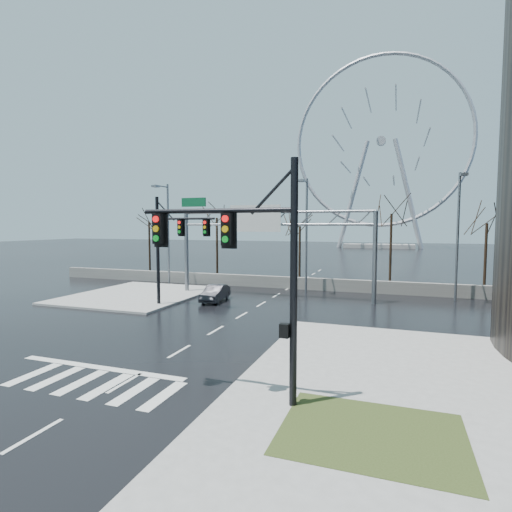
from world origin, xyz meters
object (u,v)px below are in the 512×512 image
at_px(sign_gantry, 269,235).
at_px(ferris_wheel, 381,148).
at_px(signal_mast_far, 171,241).
at_px(signal_mast_near, 253,258).
at_px(car, 215,293).

bearing_deg(sign_gantry, ferris_wheel, 86.16).
relative_size(signal_mast_far, sign_gantry, 0.49).
relative_size(signal_mast_near, sign_gantry, 0.49).
xyz_separation_m(signal_mast_far, car, (2.06, 3.02, -4.21)).
xyz_separation_m(signal_mast_near, signal_mast_far, (-11.01, 13.00, -0.04)).
bearing_deg(signal_mast_near, car, 119.18).
height_order(signal_mast_near, car, signal_mast_near).
distance_m(signal_mast_near, sign_gantry, 19.79).
distance_m(signal_mast_far, car, 5.57).
bearing_deg(ferris_wheel, signal_mast_far, -97.20).
bearing_deg(signal_mast_far, ferris_wheel, 82.80).
bearing_deg(ferris_wheel, signal_mast_near, -89.92).
bearing_deg(sign_gantry, signal_mast_far, -132.47).
height_order(signal_mast_near, sign_gantry, signal_mast_near).
bearing_deg(sign_gantry, signal_mast_near, -73.81).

